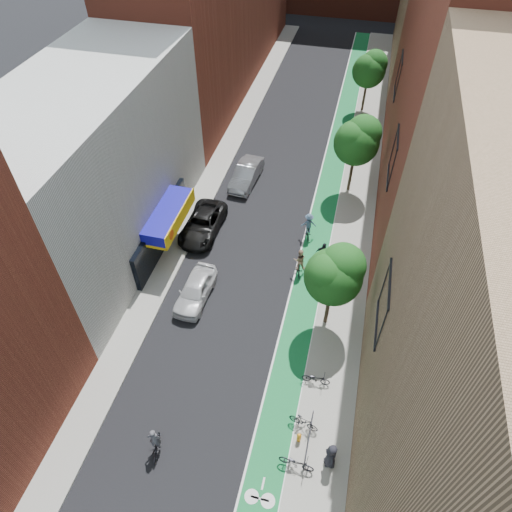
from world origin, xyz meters
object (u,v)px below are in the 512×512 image
Objects in this scene: cyclist_lead at (156,444)px; cyclist_lane_near at (299,264)px; cyclist_lane_mid at (323,259)px; pedestrian at (331,456)px; parked_car_black at (203,224)px; cyclist_lane_far at (308,227)px; fire_hydrant at (299,437)px; parked_car_white at (195,290)px; parked_car_silver at (246,174)px.

cyclist_lane_near is (4.84, 13.84, 0.18)m from cyclist_lead.
pedestrian is (2.28, -13.31, 0.19)m from cyclist_lane_mid.
parked_car_black is 2.61× the size of cyclist_lane_far.
cyclist_lane_mid reaches higher than fire_hydrant.
cyclist_lane_mid is 1.07× the size of cyclist_lane_far.
cyclist_lane_near reaches higher than parked_car_white.
fire_hydrant is at bearing 82.95° from cyclist_lane_far.
cyclist_lead reaches higher than parked_car_silver.
parked_car_black is at bearing -98.96° from parked_car_silver.
parked_car_silver is 7.46× the size of fire_hydrant.
pedestrian is at bearing 174.59° from cyclist_lead.
fire_hydrant is (8.30, -20.93, -0.31)m from parked_car_silver.
cyclist_lane_far reaches higher than parked_car_black.
cyclist_lead is at bearing -80.08° from parked_car_white.
parked_car_silver is at bearing -69.56° from cyclist_lane_near.
cyclist_lane_near is 0.93× the size of cyclist_lane_mid.
parked_car_white is at bearing -74.79° from parked_car_black.
cyclist_lane_far is (0.00, 3.81, 0.06)m from cyclist_lane_near.
parked_car_black is at bearing -4.61° from cyclist_lane_far.
cyclist_lane_mid reaches higher than cyclist_lead.
cyclist_lane_near is 3.14× the size of fire_hydrant.
cyclist_lane_mid reaches higher than pedestrian.
cyclist_lane_far is at bearing -51.25° from cyclist_lane_mid.
cyclist_lane_far is at bearing -120.05° from cyclist_lead.
parked_car_silver is 2.37× the size of cyclist_lane_far.
parked_car_silver is at bearing -35.71° from cyclist_lane_mid.
cyclist_lead is (1.36, -9.98, -0.06)m from parked_car_white.
cyclist_lane_near reaches higher than fire_hydrant.
cyclist_lane_mid is 12.58m from fire_hydrant.
parked_car_silver is at bearing -101.35° from cyclist_lead.
cyclist_lead reaches higher than parked_car_white.
cyclist_lead is at bearing -78.76° from parked_car_black.
cyclist_lane_near is at bearing 75.23° from cyclist_lane_far.
cyclist_lane_near reaches higher than pedestrian.
pedestrian reaches higher than parked_car_black.
pedestrian is (8.62, 1.41, 0.35)m from cyclist_lead.
parked_car_silver is (0.00, 13.12, 0.05)m from parked_car_white.
cyclist_lead reaches higher than pedestrian.
parked_car_white is 9.04m from cyclist_lane_mid.
cyclist_lane_near is at bearing 34.10° from parked_car_white.
cyclist_lead is at bearing -82.41° from parked_car_silver.
cyclist_lane_near is at bearing -123.99° from cyclist_lead.
fire_hydrant is (2.10, -15.49, -0.44)m from cyclist_lane_far.
cyclist_lead reaches higher than fire_hydrant.
parked_car_black is 2.62× the size of cyclist_lane_near.
parked_car_white is at bearing 18.56° from cyclist_lane_near.
parked_car_silver is 2.21× the size of cyclist_lane_mid.
parked_car_black is 3.00× the size of pedestrian.
parked_car_black is 8.17m from cyclist_lane_near.
fire_hydrant is (8.30, -7.81, -0.26)m from parked_car_white.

